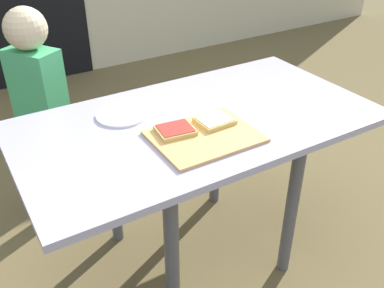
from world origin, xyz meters
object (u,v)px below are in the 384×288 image
Objects in this scene: dining_table at (198,138)px; child_left at (40,98)px; cutting_board at (205,136)px; pizza_slice_far_right at (215,121)px; pizza_slice_far_left at (175,130)px; plate_white_left at (122,115)px.

child_left reaches higher than dining_table.
cutting_board is 0.10m from pizza_slice_far_right.
dining_table is at bearing 25.33° from pizza_slice_far_left.
pizza_slice_far_right reaches higher than cutting_board.
dining_table is at bearing -34.81° from plate_white_left.
child_left reaches higher than cutting_board.
pizza_slice_far_right is 0.67× the size of plate_white_left.
pizza_slice_far_right is at bearing -74.68° from dining_table.
pizza_slice_far_left is 0.14× the size of child_left.
dining_table is at bearing -58.15° from child_left.
pizza_slice_far_left is 0.26m from plate_white_left.
pizza_slice_far_right is at bearing -43.09° from plate_white_left.
plate_white_left is at bearing 121.58° from cutting_board.
dining_table is at bearing 105.32° from pizza_slice_far_right.
plate_white_left is (-0.19, 0.31, -0.00)m from cutting_board.
pizza_slice_far_left is at bearing -65.47° from plate_white_left.
child_left is (-0.47, 0.79, -0.12)m from pizza_slice_far_right.
pizza_slice_far_left is (-0.14, -0.07, 0.11)m from dining_table.
pizza_slice_far_left is 0.72× the size of plate_white_left.
plate_white_left is 0.59m from child_left.
cutting_board is 1.85× the size of plate_white_left.
plate_white_left reaches higher than dining_table.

